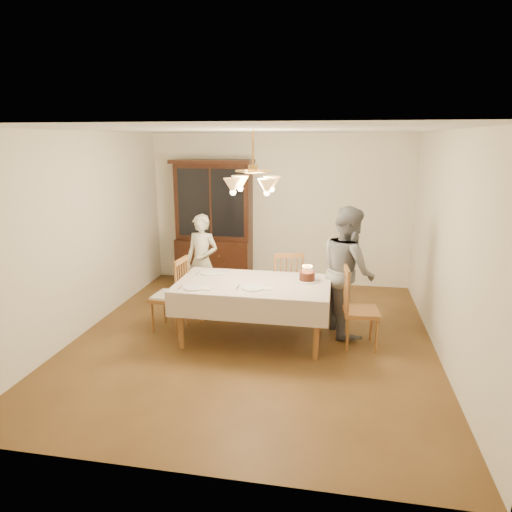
% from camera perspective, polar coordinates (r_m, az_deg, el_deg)
% --- Properties ---
extents(ground, '(5.00, 5.00, 0.00)m').
position_cam_1_polar(ground, '(5.97, -0.35, -10.28)').
color(ground, '#533517').
rests_on(ground, ground).
extents(room_shell, '(5.00, 5.00, 5.00)m').
position_cam_1_polar(room_shell, '(5.50, -0.37, 4.85)').
color(room_shell, white).
rests_on(room_shell, ground).
extents(dining_table, '(1.90, 1.10, 0.76)m').
position_cam_1_polar(dining_table, '(5.72, -0.36, -4.05)').
color(dining_table, brown).
rests_on(dining_table, ground).
extents(china_hutch, '(1.38, 0.54, 2.16)m').
position_cam_1_polar(china_hutch, '(8.01, -5.28, 3.89)').
color(china_hutch, black).
rests_on(china_hutch, ground).
extents(chair_far_side, '(0.55, 0.54, 1.00)m').
position_cam_1_polar(chair_far_side, '(6.49, 3.71, -4.06)').
color(chair_far_side, brown).
rests_on(chair_far_side, ground).
extents(chair_left_end, '(0.46, 0.47, 1.00)m').
position_cam_1_polar(chair_left_end, '(6.19, -10.68, -5.09)').
color(chair_left_end, brown).
rests_on(chair_left_end, ground).
extents(chair_right_end, '(0.46, 0.48, 1.00)m').
position_cam_1_polar(chair_right_end, '(5.76, 12.84, -6.84)').
color(chair_right_end, brown).
rests_on(chair_right_end, ground).
extents(elderly_woman, '(0.58, 0.44, 1.42)m').
position_cam_1_polar(elderly_woman, '(6.92, -6.75, -0.65)').
color(elderly_woman, beige).
rests_on(elderly_woman, ground).
extents(adult_in_grey, '(0.87, 0.98, 1.68)m').
position_cam_1_polar(adult_in_grey, '(6.04, 11.39, -1.79)').
color(adult_in_grey, slate).
rests_on(adult_in_grey, ground).
extents(birthday_cake, '(0.30, 0.30, 0.20)m').
position_cam_1_polar(birthday_cake, '(5.78, 6.40, -2.60)').
color(birthday_cake, white).
rests_on(birthday_cake, dining_table).
extents(place_setting_near_left, '(0.39, 0.24, 0.02)m').
position_cam_1_polar(place_setting_near_left, '(5.53, -7.68, -3.95)').
color(place_setting_near_left, white).
rests_on(place_setting_near_left, dining_table).
extents(place_setting_near_right, '(0.42, 0.27, 0.02)m').
position_cam_1_polar(place_setting_near_right, '(5.48, -0.29, -3.99)').
color(place_setting_near_right, white).
rests_on(place_setting_near_right, dining_table).
extents(place_setting_far_left, '(0.39, 0.24, 0.02)m').
position_cam_1_polar(place_setting_far_left, '(6.10, -5.67, -2.14)').
color(place_setting_far_left, white).
rests_on(place_setting_far_left, dining_table).
extents(chandelier, '(0.62, 0.62, 0.73)m').
position_cam_1_polar(chandelier, '(5.45, -0.38, 8.96)').
color(chandelier, '#BF8C3F').
rests_on(chandelier, ground).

